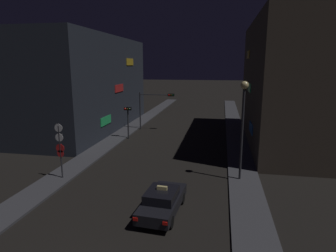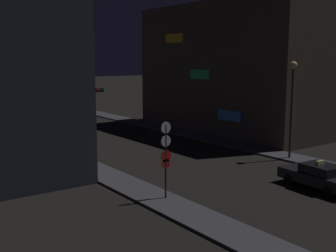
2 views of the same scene
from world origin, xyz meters
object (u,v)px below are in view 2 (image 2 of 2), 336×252
street_lamp_near_block (292,90)px  traffic_light_overhead (77,103)px  taxi (319,176)px  sign_pole_left (166,154)px  traffic_light_left_kerb (82,121)px

street_lamp_near_block → traffic_light_overhead: bearing=123.3°
traffic_light_overhead → taxi: bearing=-75.5°
traffic_light_overhead → sign_pole_left: size_ratio=1.19×
sign_pole_left → traffic_light_overhead: bearing=80.7°
traffic_light_overhead → sign_pole_left: (-2.78, -16.91, -1.03)m
traffic_light_left_kerb → street_lamp_near_block: street_lamp_near_block is taller
taxi → traffic_light_overhead: bearing=104.5°
street_lamp_near_block → traffic_light_left_kerb: bearing=139.2°
traffic_light_overhead → street_lamp_near_block: size_ratio=0.68×
taxi → street_lamp_near_block: bearing=51.0°
traffic_light_overhead → street_lamp_near_block: bearing=-56.7°
traffic_light_left_kerb → sign_pole_left: size_ratio=0.92×
traffic_light_overhead → traffic_light_left_kerb: (-1.79, -4.87, -0.86)m
traffic_light_left_kerb → street_lamp_near_block: bearing=-40.8°
taxi → traffic_light_left_kerb: 17.09m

